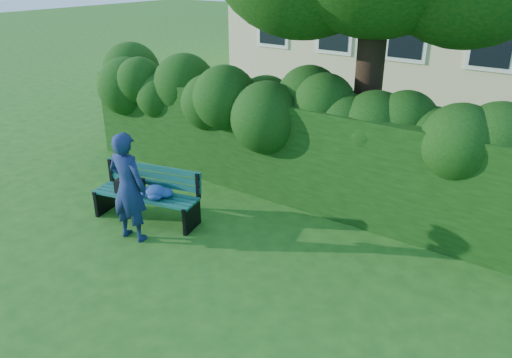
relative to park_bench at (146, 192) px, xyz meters
The scene contains 4 objects.
ground 1.84m from the park_bench, ahead, with size 80.00×80.00×0.00m, color #24591A.
hedge 2.89m from the park_bench, 51.84° to the left, with size 10.00×1.00×1.80m.
park_bench is the anchor object (origin of this frame).
man_reading 0.74m from the park_bench, 64.68° to the right, with size 0.63×0.42×1.74m, color navy.
Camera 1 is at (4.07, -5.07, 3.99)m, focal length 35.00 mm.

